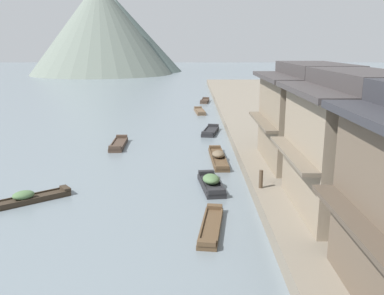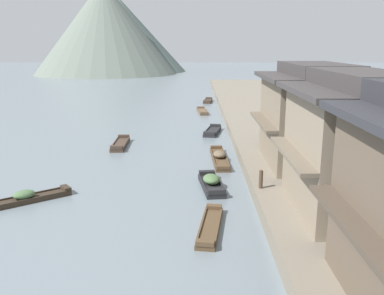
{
  "view_description": "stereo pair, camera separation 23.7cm",
  "coord_description": "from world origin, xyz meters",
  "px_view_note": "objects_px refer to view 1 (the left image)",
  "views": [
    {
      "loc": [
        3.08,
        -6.34,
        7.9
      ],
      "look_at": [
        3.05,
        17.36,
        2.09
      ],
      "focal_mm": 38.95,
      "sensor_mm": 36.0,
      "label": 1
    },
    {
      "loc": [
        3.31,
        -6.33,
        7.9
      ],
      "look_at": [
        3.05,
        17.36,
        2.09
      ],
      "focal_mm": 38.95,
      "sensor_mm": 36.0,
      "label": 2
    }
  ],
  "objects_px": {
    "boat_moored_nearest": "(119,144)",
    "boat_midriver_drifting": "(24,199)",
    "boat_midriver_upstream": "(205,101)",
    "mooring_post_dock_mid": "(261,179)",
    "boat_crossing_west": "(212,226)",
    "house_waterfront_tall": "(312,115)",
    "boat_upstream_distant": "(211,131)",
    "boat_moored_second": "(219,158)",
    "house_waterfront_second": "(358,145)",
    "boat_moored_third": "(212,183)",
    "boat_moored_far": "(200,111)"
  },
  "relations": [
    {
      "from": "boat_midriver_drifting",
      "to": "house_waterfront_tall",
      "type": "height_order",
      "value": "house_waterfront_tall"
    },
    {
      "from": "boat_upstream_distant",
      "to": "house_waterfront_tall",
      "type": "xyz_separation_m",
      "value": [
        5.69,
        -12.44,
        3.57
      ]
    },
    {
      "from": "boat_midriver_drifting",
      "to": "boat_upstream_distant",
      "type": "height_order",
      "value": "boat_midriver_drifting"
    },
    {
      "from": "boat_moored_second",
      "to": "boat_moored_third",
      "type": "bearing_deg",
      "value": -97.51
    },
    {
      "from": "boat_moored_far",
      "to": "boat_upstream_distant",
      "type": "height_order",
      "value": "boat_upstream_distant"
    },
    {
      "from": "boat_upstream_distant",
      "to": "mooring_post_dock_mid",
      "type": "height_order",
      "value": "mooring_post_dock_mid"
    },
    {
      "from": "boat_midriver_upstream",
      "to": "boat_crossing_west",
      "type": "relative_size",
      "value": 0.89
    },
    {
      "from": "boat_upstream_distant",
      "to": "house_waterfront_second",
      "type": "xyz_separation_m",
      "value": [
        5.45,
        -20.35,
        3.58
      ]
    },
    {
      "from": "boat_moored_second",
      "to": "house_waterfront_second",
      "type": "height_order",
      "value": "house_waterfront_second"
    },
    {
      "from": "boat_midriver_upstream",
      "to": "boat_crossing_west",
      "type": "bearing_deg",
      "value": -91.34
    },
    {
      "from": "boat_upstream_distant",
      "to": "house_waterfront_tall",
      "type": "bearing_deg",
      "value": -65.4
    },
    {
      "from": "boat_upstream_distant",
      "to": "house_waterfront_tall",
      "type": "height_order",
      "value": "house_waterfront_tall"
    },
    {
      "from": "boat_crossing_west",
      "to": "house_waterfront_tall",
      "type": "relative_size",
      "value": 0.55
    },
    {
      "from": "boat_crossing_west",
      "to": "house_waterfront_tall",
      "type": "height_order",
      "value": "house_waterfront_tall"
    },
    {
      "from": "boat_crossing_west",
      "to": "house_waterfront_second",
      "type": "bearing_deg",
      "value": 4.22
    },
    {
      "from": "boat_upstream_distant",
      "to": "boat_crossing_west",
      "type": "xyz_separation_m",
      "value": [
        -0.86,
        -20.81,
        -0.04
      ]
    },
    {
      "from": "boat_moored_far",
      "to": "boat_upstream_distant",
      "type": "relative_size",
      "value": 1.14
    },
    {
      "from": "boat_midriver_drifting",
      "to": "boat_moored_nearest",
      "type": "bearing_deg",
      "value": 77.48
    },
    {
      "from": "boat_upstream_distant",
      "to": "mooring_post_dock_mid",
      "type": "distance_m",
      "value": 17.54
    },
    {
      "from": "boat_crossing_west",
      "to": "boat_moored_second",
      "type": "bearing_deg",
      "value": 84.89
    },
    {
      "from": "boat_moored_nearest",
      "to": "boat_midriver_drifting",
      "type": "bearing_deg",
      "value": -102.52
    },
    {
      "from": "boat_upstream_distant",
      "to": "boat_midriver_drifting",
      "type": "bearing_deg",
      "value": -120.47
    },
    {
      "from": "boat_midriver_drifting",
      "to": "boat_midriver_upstream",
      "type": "xyz_separation_m",
      "value": [
        10.51,
        39.37,
        -0.04
      ]
    },
    {
      "from": "boat_moored_third",
      "to": "boat_midriver_upstream",
      "type": "relative_size",
      "value": 1.01
    },
    {
      "from": "boat_midriver_upstream",
      "to": "boat_midriver_drifting",
      "type": "bearing_deg",
      "value": -104.95
    },
    {
      "from": "boat_upstream_distant",
      "to": "boat_crossing_west",
      "type": "distance_m",
      "value": 20.83
    },
    {
      "from": "boat_moored_second",
      "to": "house_waterfront_tall",
      "type": "xyz_separation_m",
      "value": [
        5.54,
        -2.96,
        3.52
      ]
    },
    {
      "from": "boat_midriver_upstream",
      "to": "mooring_post_dock_mid",
      "type": "distance_m",
      "value": 39.19
    },
    {
      "from": "boat_moored_third",
      "to": "boat_midriver_upstream",
      "type": "bearing_deg",
      "value": 88.84
    },
    {
      "from": "boat_moored_far",
      "to": "house_waterfront_second",
      "type": "height_order",
      "value": "house_waterfront_second"
    },
    {
      "from": "boat_moored_second",
      "to": "house_waterfront_second",
      "type": "relative_size",
      "value": 0.82
    },
    {
      "from": "boat_moored_second",
      "to": "boat_upstream_distant",
      "type": "height_order",
      "value": "boat_moored_second"
    },
    {
      "from": "boat_moored_nearest",
      "to": "boat_moored_far",
      "type": "bearing_deg",
      "value": 68.52
    },
    {
      "from": "house_waterfront_second",
      "to": "house_waterfront_tall",
      "type": "relative_size",
      "value": 0.93
    },
    {
      "from": "mooring_post_dock_mid",
      "to": "house_waterfront_tall",
      "type": "bearing_deg",
      "value": 52.3
    },
    {
      "from": "boat_moored_second",
      "to": "boat_moored_third",
      "type": "xyz_separation_m",
      "value": [
        -0.77,
        -5.82,
        0.07
      ]
    },
    {
      "from": "boat_moored_nearest",
      "to": "house_waterfront_second",
      "type": "distance_m",
      "value": 20.31
    },
    {
      "from": "boat_moored_nearest",
      "to": "boat_moored_second",
      "type": "relative_size",
      "value": 0.74
    },
    {
      "from": "boat_moored_second",
      "to": "mooring_post_dock_mid",
      "type": "relative_size",
      "value": 6.2
    },
    {
      "from": "boat_moored_nearest",
      "to": "boat_crossing_west",
      "type": "distance_m",
      "value": 16.99
    },
    {
      "from": "boat_midriver_drifting",
      "to": "boat_midriver_upstream",
      "type": "height_order",
      "value": "boat_midriver_drifting"
    },
    {
      "from": "boat_moored_second",
      "to": "boat_moored_far",
      "type": "distance_m",
      "value": 21.71
    },
    {
      "from": "boat_moored_third",
      "to": "boat_moored_far",
      "type": "distance_m",
      "value": 27.51
    },
    {
      "from": "boat_moored_nearest",
      "to": "boat_moored_third",
      "type": "distance_m",
      "value": 12.27
    },
    {
      "from": "boat_upstream_distant",
      "to": "boat_crossing_west",
      "type": "bearing_deg",
      "value": -92.38
    },
    {
      "from": "boat_moored_nearest",
      "to": "house_waterfront_tall",
      "type": "distance_m",
      "value": 15.56
    },
    {
      "from": "boat_midriver_drifting",
      "to": "boat_crossing_west",
      "type": "bearing_deg",
      "value": -18.4
    },
    {
      "from": "boat_midriver_drifting",
      "to": "boat_midriver_upstream",
      "type": "bearing_deg",
      "value": 75.05
    },
    {
      "from": "boat_midriver_upstream",
      "to": "house_waterfront_tall",
      "type": "distance_m",
      "value": 34.79
    },
    {
      "from": "boat_midriver_upstream",
      "to": "mooring_post_dock_mid",
      "type": "relative_size",
      "value": 4.0
    }
  ]
}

